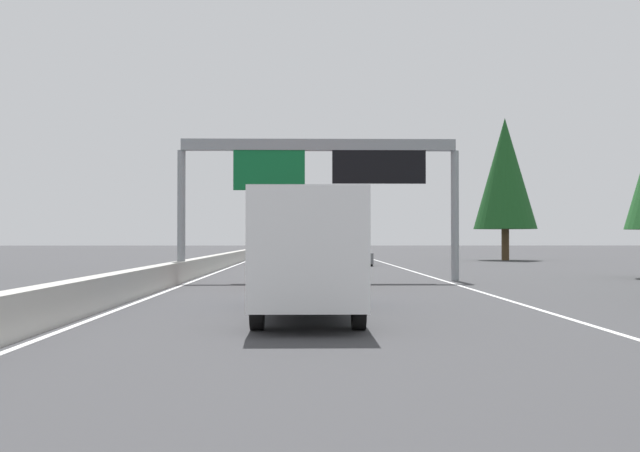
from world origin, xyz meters
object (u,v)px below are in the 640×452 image
object	(u,v)px
conifer_right_mid	(505,174)
sign_gantry_overhead	(322,168)
sedan_mid_left	(358,256)
sedan_near_center	(339,250)
box_truck_far_left	(308,251)
minivan_mid_right	(306,262)

from	to	relation	value
conifer_right_mid	sign_gantry_overhead	bearing A→B (deg)	153.12
sedan_mid_left	sedan_near_center	xyz separation A→B (m)	(28.96, 0.17, 0.00)
sedan_near_center	box_truck_far_left	bearing A→B (deg)	176.89
sedan_near_center	conifer_right_mid	size ratio (longest dim) A/B	0.35
sign_gantry_overhead	minivan_mid_right	distance (m)	5.52
box_truck_far_left	minivan_mid_right	world-z (taller)	box_truck_far_left
minivan_mid_right	sedan_near_center	xyz separation A→B (m)	(53.24, -3.59, -0.27)
sedan_mid_left	conifer_right_mid	size ratio (longest dim) A/B	0.35
box_truck_far_left	conifer_right_mid	distance (m)	52.67
conifer_right_mid	sedan_near_center	bearing A→B (deg)	40.85
box_truck_far_left	conifer_right_mid	xyz separation A→B (m)	(49.26, -17.63, 6.08)
conifer_right_mid	box_truck_far_left	bearing A→B (deg)	160.31
minivan_mid_right	sedan_mid_left	bearing A→B (deg)	-8.80
sedan_mid_left	box_truck_far_left	bearing A→B (deg)	174.17
minivan_mid_right	conifer_right_mid	distance (m)	41.53
minivan_mid_right	box_truck_far_left	bearing A→B (deg)	-179.87
sign_gantry_overhead	minivan_mid_right	xyz separation A→B (m)	(-3.59, 0.73, -4.13)
sign_gantry_overhead	box_truck_far_left	size ratio (longest dim) A/B	1.49
sedan_mid_left	sedan_near_center	world-z (taller)	same
minivan_mid_right	sign_gantry_overhead	bearing A→B (deg)	-11.55
sedan_near_center	conifer_right_mid	distance (m)	22.62
box_truck_far_left	minivan_mid_right	distance (m)	12.30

